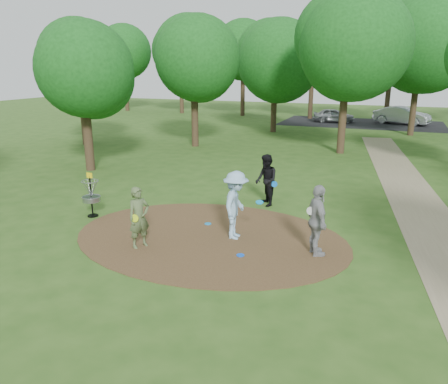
% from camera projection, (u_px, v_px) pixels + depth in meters
% --- Properties ---
extents(ground, '(100.00, 100.00, 0.00)m').
position_uv_depth(ground, '(210.00, 237.00, 13.18)').
color(ground, '#2D5119').
rests_on(ground, ground).
extents(dirt_clearing, '(8.40, 8.40, 0.02)m').
position_uv_depth(dirt_clearing, '(210.00, 237.00, 13.18)').
color(dirt_clearing, '#47301C').
rests_on(dirt_clearing, ground).
extents(footpath, '(7.55, 39.89, 0.01)m').
position_uv_depth(footpath, '(442.00, 244.00, 12.69)').
color(footpath, '#8C7A5B').
rests_on(footpath, ground).
extents(parking_lot, '(14.00, 8.00, 0.01)m').
position_uv_depth(parking_lot, '(361.00, 123.00, 39.31)').
color(parking_lot, black).
rests_on(parking_lot, ground).
extents(player_observer_with_disc, '(0.68, 0.77, 1.77)m').
position_uv_depth(player_observer_with_disc, '(139.00, 218.00, 12.23)').
color(player_observer_with_disc, '#4F6239').
rests_on(player_observer_with_disc, ground).
extents(player_throwing_with_disc, '(1.30, 1.40, 2.05)m').
position_uv_depth(player_throwing_with_disc, '(236.00, 205.00, 12.85)').
color(player_throwing_with_disc, '#94BEDD').
rests_on(player_throwing_with_disc, ground).
extents(player_walking_with_disc, '(1.12, 1.17, 1.91)m').
position_uv_depth(player_walking_with_disc, '(266.00, 180.00, 15.95)').
color(player_walking_with_disc, black).
rests_on(player_walking_with_disc, ground).
extents(player_waiting_with_disc, '(0.98, 1.25, 1.98)m').
position_uv_depth(player_waiting_with_disc, '(317.00, 221.00, 11.68)').
color(player_waiting_with_disc, gray).
rests_on(player_waiting_with_disc, ground).
extents(disc_ground_cyan, '(0.22, 0.22, 0.02)m').
position_uv_depth(disc_ground_cyan, '(208.00, 224.00, 14.22)').
color(disc_ground_cyan, '#1A85D0').
rests_on(disc_ground_cyan, dirt_clearing).
extents(disc_ground_blue, '(0.22, 0.22, 0.02)m').
position_uv_depth(disc_ground_blue, '(240.00, 255.00, 11.86)').
color(disc_ground_blue, blue).
rests_on(disc_ground_blue, dirt_clearing).
extents(car_left, '(3.84, 1.99, 1.25)m').
position_uv_depth(car_left, '(334.00, 115.00, 39.82)').
color(car_left, '#929699').
rests_on(car_left, ground).
extents(car_right, '(4.99, 3.09, 1.55)m').
position_uv_depth(car_right, '(402.00, 115.00, 38.35)').
color(car_right, '#B7B8BF').
rests_on(car_right, ground).
extents(disc_golf_basket, '(0.63, 0.63, 1.54)m').
position_uv_depth(disc_golf_basket, '(91.00, 192.00, 14.78)').
color(disc_golf_basket, black).
rests_on(disc_golf_basket, ground).
extents(tree_ring, '(36.84, 45.84, 9.71)m').
position_uv_depth(tree_ring, '(336.00, 59.00, 21.00)').
color(tree_ring, '#332316').
rests_on(tree_ring, ground).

